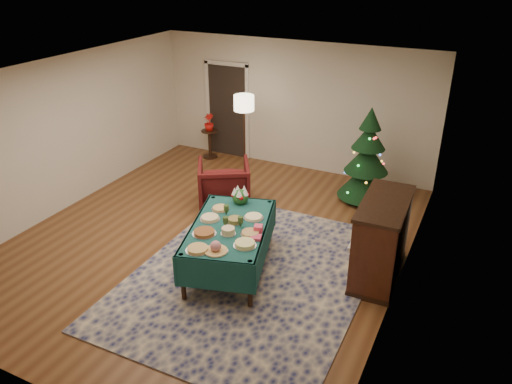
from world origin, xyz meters
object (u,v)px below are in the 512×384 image
at_px(side_table, 210,144).
at_px(piano, 381,240).
at_px(floor_lamp, 244,108).
at_px(buffet_table, 230,234).
at_px(armchair, 224,182).
at_px(christmas_tree, 367,160).
at_px(gift_box, 258,229).
at_px(potted_plant, 209,126).

relative_size(side_table, piano, 0.46).
distance_m(floor_lamp, side_table, 1.67).
xyz_separation_m(buffet_table, side_table, (-2.56, 3.72, -0.27)).
relative_size(armchair, christmas_tree, 0.52).
height_order(buffet_table, christmas_tree, christmas_tree).
distance_m(buffet_table, christmas_tree, 3.35).
bearing_deg(christmas_tree, piano, -70.31).
height_order(buffet_table, floor_lamp, floor_lamp).
bearing_deg(side_table, buffet_table, -55.44).
bearing_deg(side_table, floor_lamp, -23.10).
bearing_deg(christmas_tree, gift_box, -103.25).
xyz_separation_m(gift_box, piano, (1.57, 0.76, -0.19)).
bearing_deg(buffet_table, armchair, 121.67).
height_order(gift_box, piano, piano).
distance_m(gift_box, potted_plant, 4.76).
distance_m(gift_box, christmas_tree, 3.18).
relative_size(armchair, floor_lamp, 0.55).
bearing_deg(piano, floor_lamp, 144.58).
bearing_deg(floor_lamp, christmas_tree, -2.30).
distance_m(armchair, side_table, 2.43).
bearing_deg(armchair, piano, 131.84).
bearing_deg(side_table, armchair, -52.95).
bearing_deg(side_table, gift_box, -50.81).
distance_m(christmas_tree, piano, 2.49).
xyz_separation_m(armchair, floor_lamp, (-0.32, 1.45, 0.97)).
bearing_deg(potted_plant, armchair, -52.95).
height_order(floor_lamp, side_table, floor_lamp).
bearing_deg(buffet_table, floor_lamp, 113.72).
xyz_separation_m(buffet_table, armchair, (-1.10, 1.78, -0.11)).
bearing_deg(christmas_tree, buffet_table, -110.63).
bearing_deg(floor_lamp, gift_box, -59.76).
relative_size(gift_box, christmas_tree, 0.06).
height_order(buffet_table, potted_plant, potted_plant).
xyz_separation_m(gift_box, armchair, (-1.55, 1.75, -0.31)).
height_order(gift_box, floor_lamp, floor_lamp).
xyz_separation_m(gift_box, floor_lamp, (-1.87, 3.20, 0.66)).
bearing_deg(gift_box, floor_lamp, 120.24).
bearing_deg(potted_plant, floor_lamp, -23.10).
xyz_separation_m(potted_plant, christmas_tree, (3.74, -0.59, 0.06)).
xyz_separation_m(floor_lamp, christmas_tree, (2.60, -0.10, -0.63)).
bearing_deg(armchair, buffet_table, 91.18).
distance_m(gift_box, floor_lamp, 3.76).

